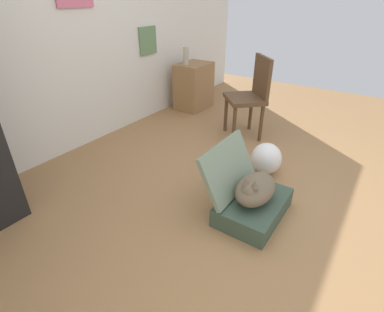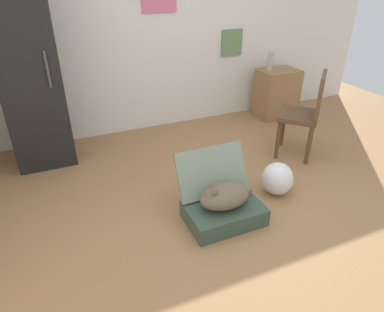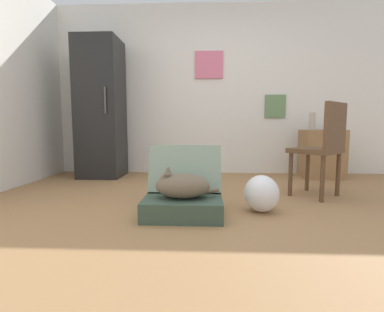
# 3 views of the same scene
# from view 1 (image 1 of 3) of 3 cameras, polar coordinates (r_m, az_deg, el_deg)

# --- Properties ---
(ground_plane) EXTENTS (7.68, 7.68, 0.00)m
(ground_plane) POSITION_cam_1_polar(r_m,az_deg,el_deg) (2.72, 14.00, -7.78)
(ground_plane) COLOR #9E7247
(ground_plane) RESTS_ON ground
(wall_back) EXTENTS (6.40, 0.15, 2.60)m
(wall_back) POSITION_cam_1_polar(r_m,az_deg,el_deg) (3.61, -21.27, 22.73)
(wall_back) COLOR silver
(wall_back) RESTS_ON ground
(suitcase_base) EXTENTS (0.64, 0.44, 0.16)m
(suitcase_base) POSITION_cam_1_polar(r_m,az_deg,el_deg) (2.46, 11.87, -9.70)
(suitcase_base) COLOR #384C3D
(suitcase_base) RESTS_ON ground
(suitcase_lid) EXTENTS (0.64, 0.23, 0.41)m
(suitcase_lid) POSITION_cam_1_polar(r_m,az_deg,el_deg) (2.37, 7.23, -2.39)
(suitcase_lid) COLOR gray
(suitcase_lid) RESTS_ON suitcase_base
(cat) EXTENTS (0.52, 0.28, 0.25)m
(cat) POSITION_cam_1_polar(r_m,az_deg,el_deg) (2.34, 12.22, -6.32)
(cat) COLOR brown
(cat) RESTS_ON suitcase_base
(plastic_bag_white) EXTENTS (0.30, 0.30, 0.32)m
(plastic_bag_white) POSITION_cam_1_polar(r_m,az_deg,el_deg) (2.99, 14.32, -0.50)
(plastic_bag_white) COLOR white
(plastic_bag_white) RESTS_ON ground
(side_table) EXTENTS (0.56, 0.40, 0.69)m
(side_table) POSITION_cam_1_polar(r_m,az_deg,el_deg) (4.63, 0.34, 13.50)
(side_table) COLOR olive
(side_table) RESTS_ON ground
(vase_tall) EXTENTS (0.08, 0.08, 0.25)m
(vase_tall) POSITION_cam_1_polar(r_m,az_deg,el_deg) (4.44, -1.23, 19.01)
(vase_tall) COLOR #B7AD99
(vase_tall) RESTS_ON side_table
(chair) EXTENTS (0.63, 0.63, 0.98)m
(chair) POSITION_cam_1_polar(r_m,az_deg,el_deg) (3.64, 11.43, 11.82)
(chair) COLOR brown
(chair) RESTS_ON ground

